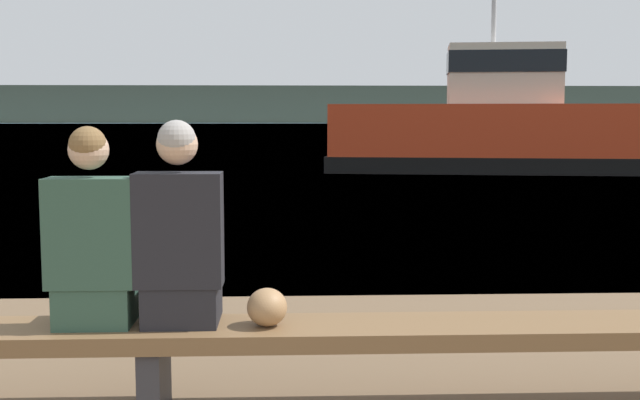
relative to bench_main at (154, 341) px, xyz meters
The scene contains 7 objects.
water_surface 122.78m from the bench_main, 89.81° to the left, with size 240.00×240.00×0.00m, color #5684A3.
far_shoreline 179.81m from the bench_main, 89.87° to the left, with size 600.00×12.00×8.17m, color #424738.
bench_main is the anchor object (origin of this frame).
person_left 0.60m from the bench_main, behind, with size 0.45×0.42×1.06m.
person_right 0.56m from the bench_main, ahead, with size 0.45×0.42×1.09m.
shopping_bag 0.63m from the bench_main, ahead, with size 0.21×0.23×0.20m.
tugboat_red 19.46m from the bench_main, 70.62° to the left, with size 9.29×4.15×6.44m.
Camera 1 is at (0.30, -0.80, 1.59)m, focal length 45.00 mm.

